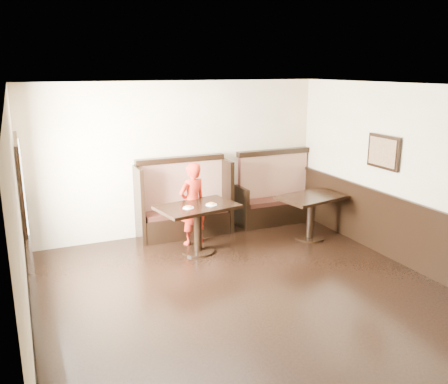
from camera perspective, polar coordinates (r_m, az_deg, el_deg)
ground at (r=6.19m, az=5.62°, el=-14.54°), size 7.00×7.00×0.00m
room_shell at (r=5.99m, az=1.93°, el=-8.36°), size 7.00×7.00×7.00m
booth_main at (r=8.78m, az=-4.87°, el=-1.82°), size 1.75×0.72×1.45m
booth_neighbor at (r=9.57m, az=6.24°, el=-0.75°), size 1.65×0.72×1.45m
table_main at (r=7.88m, az=-3.20°, el=-2.96°), size 1.41×1.02×0.82m
table_neighbor at (r=8.65m, az=10.40°, el=-1.77°), size 1.27×0.96×0.80m
child at (r=8.24m, az=-3.81°, el=-1.43°), size 0.61×0.49×1.46m
pizza_plate_left at (r=7.69m, az=-4.31°, el=-1.84°), size 0.18×0.18×0.03m
pizza_plate_right at (r=7.84m, az=-1.52°, el=-1.47°), size 0.19×0.19×0.03m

